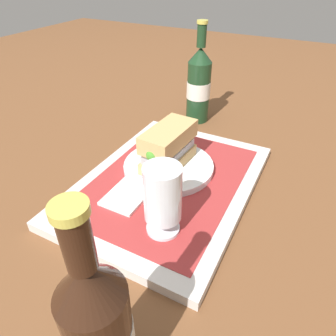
# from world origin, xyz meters

# --- Properties ---
(ground_plane) EXTENTS (3.00, 3.00, 0.00)m
(ground_plane) POSITION_xyz_m (0.00, 0.00, 0.00)
(ground_plane) COLOR brown
(tray) EXTENTS (0.44, 0.32, 0.02)m
(tray) POSITION_xyz_m (0.00, 0.00, 0.01)
(tray) COLOR silver
(tray) RESTS_ON ground_plane
(placemat) EXTENTS (0.38, 0.27, 0.00)m
(placemat) POSITION_xyz_m (0.00, 0.00, 0.02)
(placemat) COLOR #9E2D2D
(placemat) RESTS_ON tray
(plate) EXTENTS (0.19, 0.19, 0.01)m
(plate) POSITION_xyz_m (-0.03, -0.02, 0.03)
(plate) COLOR white
(plate) RESTS_ON placemat
(sandwich) EXTENTS (0.14, 0.07, 0.08)m
(sandwich) POSITION_xyz_m (-0.03, -0.02, 0.08)
(sandwich) COLOR tan
(sandwich) RESTS_ON plate
(beer_glass) EXTENTS (0.06, 0.06, 0.12)m
(beer_glass) POSITION_xyz_m (0.12, 0.06, 0.09)
(beer_glass) COLOR silver
(beer_glass) RESTS_ON placemat
(napkin_folded) EXTENTS (0.09, 0.07, 0.01)m
(napkin_folded) POSITION_xyz_m (0.08, -0.04, 0.02)
(napkin_folded) COLOR white
(napkin_folded) RESTS_ON placemat
(beer_bottle) EXTENTS (0.07, 0.07, 0.27)m
(beer_bottle) POSITION_xyz_m (0.34, 0.10, 0.10)
(beer_bottle) COLOR black
(beer_bottle) RESTS_ON ground_plane
(second_bottle) EXTENTS (0.07, 0.07, 0.27)m
(second_bottle) POSITION_xyz_m (-0.32, -0.07, 0.10)
(second_bottle) COLOR #19381E
(second_bottle) RESTS_ON ground_plane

